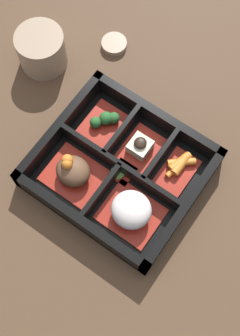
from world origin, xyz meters
name	(u,v)px	position (x,y,z in m)	size (l,w,h in m)	color
ground_plane	(120,173)	(0.00, 0.00, 0.00)	(3.00, 3.00, 0.00)	#4C3523
bento_base	(120,172)	(0.00, 0.00, 0.01)	(0.26, 0.23, 0.01)	black
bento_rim	(121,167)	(0.00, 0.00, 0.02)	(0.26, 0.23, 0.05)	black
bowl_rice	(131,211)	(-0.06, 0.05, 0.03)	(0.09, 0.08, 0.05)	maroon
bowl_stew	(73,172)	(0.06, 0.05, 0.03)	(0.09, 0.08, 0.05)	maroon
bowl_carrots	(178,168)	(-0.08, -0.06, 0.02)	(0.05, 0.08, 0.02)	maroon
bowl_tofu	(140,147)	(-0.01, -0.05, 0.02)	(0.06, 0.08, 0.03)	maroon
bowl_greens	(104,122)	(0.07, -0.05, 0.02)	(0.06, 0.08, 0.03)	maroon
bowl_pickles	(121,172)	(0.00, 0.00, 0.01)	(0.04, 0.04, 0.01)	maroon
tea_cup	(41,49)	(0.24, -0.10, 0.04)	(0.09, 0.09, 0.07)	gray
sauce_dish	(114,44)	(0.15, -0.20, 0.01)	(0.05, 0.05, 0.01)	gray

